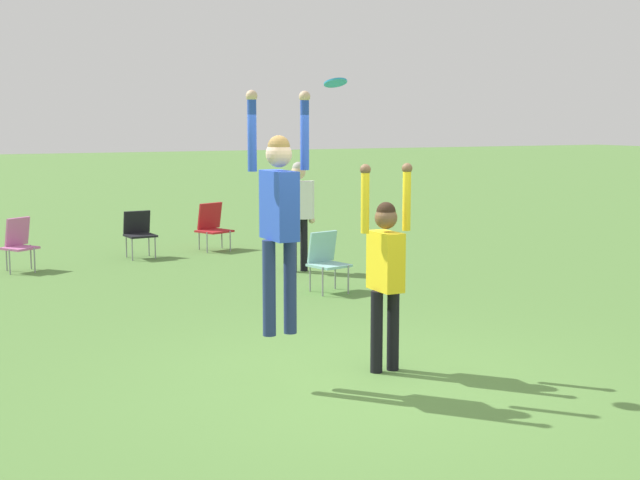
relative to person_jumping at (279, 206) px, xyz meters
name	(u,v)px	position (x,y,z in m)	size (l,w,h in m)	color
ground_plane	(350,383)	(0.62, -0.20, -1.68)	(120.00, 120.00, 0.00)	#56843D
person_jumping	(279,206)	(0.00, 0.00, 0.00)	(0.62, 0.47, 2.22)	navy
person_defending	(386,263)	(1.12, 0.00, -0.60)	(0.57, 0.41, 2.04)	black
frisbee	(335,83)	(0.65, 0.15, 1.12)	(0.22, 0.21, 0.09)	#2D9EDB
camping_chair_0	(326,257)	(2.44, 3.92, -1.19)	(0.58, 0.62, 0.86)	gray
camping_chair_1	(212,224)	(2.37, 8.57, -1.19)	(0.70, 0.76, 0.89)	gray
camping_chair_2	(139,230)	(0.87, 8.25, -1.19)	(0.52, 0.56, 0.83)	gray
camping_chair_3	(19,241)	(-1.26, 7.71, -1.18)	(0.62, 0.69, 0.87)	gray
person_spectator_near	(298,205)	(2.81, 5.63, -0.60)	(0.58, 0.35, 1.78)	black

